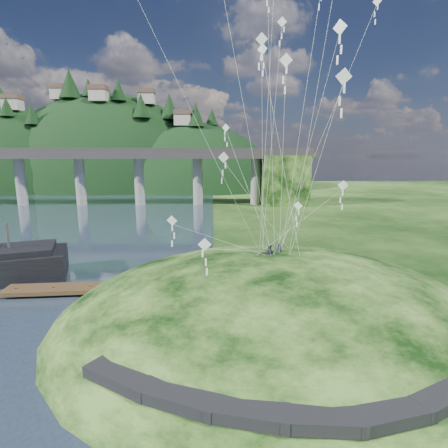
{
  "coord_description": "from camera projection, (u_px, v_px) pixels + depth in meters",
  "views": [
    {
      "loc": [
        3.07,
        -23.76,
        12.77
      ],
      "look_at": [
        4.0,
        6.0,
        7.0
      ],
      "focal_mm": 28.0,
      "sensor_mm": 36.0,
      "label": 1
    }
  ],
  "objects": [
    {
      "name": "ground",
      "position": [
        172.0,
        333.0,
        25.65
      ],
      "size": [
        320.0,
        320.0,
        0.0
      ],
      "primitive_type": "plane",
      "color": "black",
      "rests_on": "ground"
    },
    {
      "name": "grass_hill",
      "position": [
        275.0,
        336.0,
        28.15
      ],
      "size": [
        36.0,
        32.0,
        13.0
      ],
      "color": "black",
      "rests_on": "ground"
    },
    {
      "name": "footpath",
      "position": [
        311.0,
        395.0,
        15.92
      ],
      "size": [
        22.29,
        5.84,
        0.83
      ],
      "color": "black",
      "rests_on": "ground"
    },
    {
      "name": "bridge",
      "position": [
        101.0,
        168.0,
        91.74
      ],
      "size": [
        160.0,
        11.0,
        15.0
      ],
      "color": "#2D2B2B",
      "rests_on": "ground"
    },
    {
      "name": "far_ridge",
      "position": [
        101.0,
        206.0,
        145.61
      ],
      "size": [
        153.0,
        70.0,
        94.5
      ],
      "color": "black",
      "rests_on": "ground"
    },
    {
      "name": "wooden_dock",
      "position": [
        90.0,
        288.0,
        33.18
      ],
      "size": [
        15.57,
        3.39,
        1.1
      ],
      "color": "#3A2918",
      "rests_on": "ground"
    },
    {
      "name": "kite_flyers",
      "position": [
        273.0,
        244.0,
        28.53
      ],
      "size": [
        1.69,
        1.41,
        1.71
      ],
      "color": "#272B34",
      "rests_on": "ground"
    },
    {
      "name": "kite_swarm",
      "position": [
        267.0,
        88.0,
        23.63
      ],
      "size": [
        18.54,
        17.83,
        21.67
      ],
      "color": "white",
      "rests_on": "ground"
    }
  ]
}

